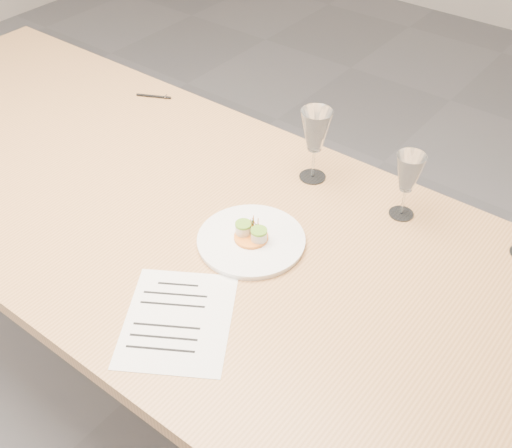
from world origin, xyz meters
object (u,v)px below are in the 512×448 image
Objects in this scene: dinner_plate at (251,240)px; wine_glass_0 at (316,132)px; recipe_sheet at (178,320)px; wine_glass_1 at (409,174)px; dining_table at (148,211)px; ballpoint_pen at (154,96)px.

wine_glass_0 is (-0.04, 0.33, 0.14)m from dinner_plate.
dinner_plate is 0.30m from recipe_sheet.
recipe_sheet is 0.65m from wine_glass_0.
wine_glass_1 is at bearing 1.23° from wine_glass_0.
dinner_plate is at bearing 2.37° from dining_table.
wine_glass_1 is at bearing -29.71° from ballpoint_pen.
wine_glass_1 reaches higher than ballpoint_pen.
dinner_plate is at bearing -54.85° from ballpoint_pen.
ballpoint_pen is at bearing 152.09° from dinner_plate.
recipe_sheet is 3.36× the size of ballpoint_pen.
dinner_plate is 0.36m from wine_glass_0.
dining_table is 0.49m from recipe_sheet.
dining_table is 0.73m from wine_glass_1.
dinner_plate is 1.27× the size of wine_glass_0.
dining_table is at bearing 112.02° from recipe_sheet.
dinner_plate is 0.82m from ballpoint_pen.
recipe_sheet is 1.02m from ballpoint_pen.
ballpoint_pen is (-0.72, 0.38, -0.01)m from dinner_plate.
wine_glass_0 is at bearing 96.09° from dinner_plate.
dinner_plate reaches higher than recipe_sheet.
dinner_plate is at bearing -83.91° from wine_glass_0.
wine_glass_1 is (0.28, 0.01, -0.02)m from wine_glass_0.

